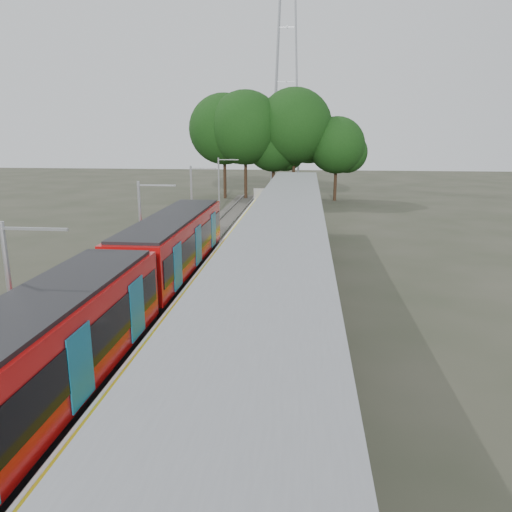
{
  "coord_description": "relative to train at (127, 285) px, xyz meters",
  "views": [
    {
      "loc": [
        2.49,
        -6.4,
        7.94
      ],
      "look_at": [
        0.21,
        15.95,
        2.3
      ],
      "focal_mm": 35.0,
      "sensor_mm": 36.0,
      "label": 1
    }
  ],
  "objects": [
    {
      "name": "info_pillar_far",
      "position": [
        5.48,
        3.79,
        -0.36
      ],
      "size": [
        0.36,
        0.36,
        1.59
      ],
      "rotation": [
        0.0,
        0.0,
        -0.23
      ],
      "color": "beige",
      "rests_on": "platform"
    },
    {
      "name": "litter_bin",
      "position": [
        5.78,
        9.15,
        -0.59
      ],
      "size": [
        0.48,
        0.48,
        0.92
      ],
      "primitive_type": "cylinder",
      "rotation": [
        0.0,
        0.0,
        -0.07
      ],
      "color": "#9EA0A5",
      "rests_on": "platform"
    },
    {
      "name": "info_pillar_near",
      "position": [
        5.73,
        -7.71,
        -0.2
      ],
      "size": [
        0.44,
        0.44,
        1.96
      ],
      "rotation": [
        0.0,
        0.0,
        -0.17
      ],
      "color": "beige",
      "rests_on": "platform"
    },
    {
      "name": "train",
      "position": [
        0.0,
        0.0,
        0.0
      ],
      "size": [
        2.74,
        27.6,
        3.62
      ],
      "color": "black",
      "rests_on": "ground"
    },
    {
      "name": "tree_cluster",
      "position": [
        2.22,
        41.17,
        5.84
      ],
      "size": [
        20.55,
        9.72,
        12.82
      ],
      "color": "#382316",
      "rests_on": "ground"
    },
    {
      "name": "bench_far",
      "position": [
        6.72,
        10.12,
        -0.48
      ],
      "size": [
        0.84,
        1.67,
        1.09
      ],
      "rotation": [
        0.0,
        0.0,
        0.23
      ],
      "color": "#110F4E",
      "rests_on": "platform"
    },
    {
      "name": "platform",
      "position": [
        4.5,
        8.24,
        -1.55
      ],
      "size": [
        6.0,
        50.0,
        1.0
      ],
      "primitive_type": "cube",
      "color": "gray",
      "rests_on": "ground"
    },
    {
      "name": "catenary_masts",
      "position": [
        -1.72,
        7.24,
        0.86
      ],
      "size": [
        2.08,
        48.16,
        5.4
      ],
      "color": "#9EA0A5",
      "rests_on": "ground"
    },
    {
      "name": "bench_near",
      "position": [
        6.79,
        -9.22,
        -0.56
      ],
      "size": [
        0.8,
        1.43,
        0.94
      ],
      "rotation": [
        0.0,
        0.0,
        -0.29
      ],
      "color": "#110F4E",
      "rests_on": "platform"
    },
    {
      "name": "bench_mid",
      "position": [
        7.11,
        -2.45,
        -0.49
      ],
      "size": [
        1.0,
        1.63,
        1.07
      ],
      "rotation": [
        0.0,
        0.0,
        0.35
      ],
      "color": "#110F4E",
      "rests_on": "platform"
    },
    {
      "name": "tactile_strip",
      "position": [
        1.95,
        8.24,
        -1.04
      ],
      "size": [
        0.6,
        50.0,
        0.02
      ],
      "primitive_type": "cube",
      "color": "gold",
      "rests_on": "platform"
    },
    {
      "name": "trackbed",
      "position": [
        -0.0,
        8.24,
        -1.93
      ],
      "size": [
        3.0,
        70.0,
        0.24
      ],
      "primitive_type": "cube",
      "color": "#59544C",
      "rests_on": "ground"
    },
    {
      "name": "end_fence",
      "position": [
        4.5,
        33.19,
        -0.45
      ],
      "size": [
        6.0,
        0.1,
        1.2
      ],
      "primitive_type": "cube",
      "color": "#9EA0A5",
      "rests_on": "platform"
    },
    {
      "name": "canopy",
      "position": [
        6.11,
        4.43,
        2.15
      ],
      "size": [
        3.27,
        38.0,
        3.66
      ],
      "color": "#9EA0A5",
      "rests_on": "platform"
    },
    {
      "name": "pylon",
      "position": [
        3.5,
        61.24,
        16.95
      ],
      "size": [
        8.0,
        4.0,
        38.0
      ],
      "primitive_type": null,
      "color": "#9EA0A5",
      "rests_on": "ground"
    }
  ]
}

